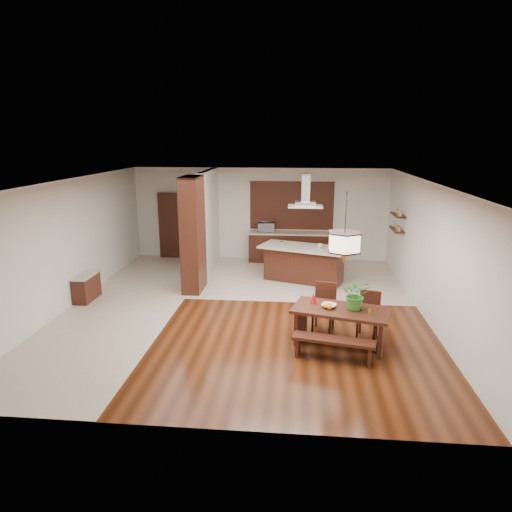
# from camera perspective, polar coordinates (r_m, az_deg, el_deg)

# --- Properties ---
(room_shell) EXTENTS (9.00, 9.04, 2.92)m
(room_shell) POSITION_cam_1_polar(r_m,az_deg,el_deg) (10.00, -1.72, 4.55)
(room_shell) COLOR #351709
(room_shell) RESTS_ON ground
(tile_hallway) EXTENTS (2.50, 9.00, 0.01)m
(tile_hallway) POSITION_cam_1_polar(r_m,az_deg,el_deg) (11.21, -15.80, -5.80)
(tile_hallway) COLOR beige
(tile_hallway) RESTS_ON ground
(tile_kitchen) EXTENTS (5.50, 4.00, 0.01)m
(tile_kitchen) POSITION_cam_1_polar(r_m,az_deg,el_deg) (12.84, 5.28, -2.69)
(tile_kitchen) COLOR beige
(tile_kitchen) RESTS_ON ground
(soffit_band) EXTENTS (8.00, 9.00, 0.02)m
(soffit_band) POSITION_cam_1_polar(r_m,az_deg,el_deg) (9.89, -1.75, 9.25)
(soffit_band) COLOR #432510
(soffit_band) RESTS_ON room_shell
(partition_pier) EXTENTS (0.45, 1.00, 2.90)m
(partition_pier) POSITION_cam_1_polar(r_m,az_deg,el_deg) (11.52, -7.89, 2.66)
(partition_pier) COLOR black
(partition_pier) RESTS_ON ground
(partition_stub) EXTENTS (0.18, 2.40, 2.90)m
(partition_stub) POSITION_cam_1_polar(r_m,az_deg,el_deg) (13.53, -5.88, 4.49)
(partition_stub) COLOR silver
(partition_stub) RESTS_ON ground
(hallway_console) EXTENTS (0.37, 0.88, 0.63)m
(hallway_console) POSITION_cam_1_polar(r_m,az_deg,el_deg) (11.70, -20.42, -3.71)
(hallway_console) COLOR black
(hallway_console) RESTS_ON ground
(hallway_doorway) EXTENTS (1.10, 0.20, 2.10)m
(hallway_doorway) POSITION_cam_1_polar(r_m,az_deg,el_deg) (14.96, -9.93, 3.75)
(hallway_doorway) COLOR black
(hallway_doorway) RESTS_ON ground
(rear_counter) EXTENTS (2.60, 0.62, 0.95)m
(rear_counter) POSITION_cam_1_polar(r_m,az_deg,el_deg) (14.36, 4.36, 1.14)
(rear_counter) COLOR black
(rear_counter) RESTS_ON ground
(kitchen_window) EXTENTS (2.60, 0.08, 1.50)m
(kitchen_window) POSITION_cam_1_polar(r_m,az_deg,el_deg) (14.38, 4.48, 6.32)
(kitchen_window) COLOR #965A2D
(kitchen_window) RESTS_ON room_shell
(shelf_lower) EXTENTS (0.26, 0.90, 0.04)m
(shelf_lower) POSITION_cam_1_polar(r_m,az_deg,el_deg) (12.87, 17.19, 3.17)
(shelf_lower) COLOR black
(shelf_lower) RESTS_ON room_shell
(shelf_upper) EXTENTS (0.26, 0.90, 0.04)m
(shelf_upper) POSITION_cam_1_polar(r_m,az_deg,el_deg) (12.80, 17.32, 4.92)
(shelf_upper) COLOR black
(shelf_upper) RESTS_ON room_shell
(dining_table) EXTENTS (1.92, 1.30, 0.73)m
(dining_table) POSITION_cam_1_polar(r_m,az_deg,el_deg) (8.71, 10.53, -7.68)
(dining_table) COLOR black
(dining_table) RESTS_ON ground
(dining_bench) EXTENTS (1.47, 0.60, 0.40)m
(dining_bench) POSITION_cam_1_polar(r_m,az_deg,el_deg) (8.28, 9.62, -11.41)
(dining_bench) COLOR black
(dining_bench) RESTS_ON ground
(dining_chair_left) EXTENTS (0.52, 0.52, 0.98)m
(dining_chair_left) POSITION_cam_1_polar(r_m,az_deg,el_deg) (9.29, 8.44, -6.45)
(dining_chair_left) COLOR black
(dining_chair_left) RESTS_ON ground
(dining_chair_right) EXTENTS (0.50, 0.50, 0.91)m
(dining_chair_right) POSITION_cam_1_polar(r_m,az_deg,el_deg) (9.18, 13.82, -7.24)
(dining_chair_right) COLOR black
(dining_chair_right) RESTS_ON ground
(pendant_lantern) EXTENTS (0.64, 0.64, 1.31)m
(pendant_lantern) POSITION_cam_1_polar(r_m,az_deg,el_deg) (8.23, 11.07, 3.40)
(pendant_lantern) COLOR #FDEDC2
(pendant_lantern) RESTS_ON room_shell
(foliage_plant) EXTENTS (0.52, 0.45, 0.57)m
(foliage_plant) POSITION_cam_1_polar(r_m,az_deg,el_deg) (8.58, 12.38, -4.73)
(foliage_plant) COLOR #337D29
(foliage_plant) RESTS_ON dining_table
(fruit_bowl) EXTENTS (0.34, 0.34, 0.07)m
(fruit_bowl) POSITION_cam_1_polar(r_m,az_deg,el_deg) (8.66, 9.08, -6.15)
(fruit_bowl) COLOR beige
(fruit_bowl) RESTS_ON dining_table
(napkin_cone) EXTENTS (0.17, 0.17, 0.21)m
(napkin_cone) POSITION_cam_1_polar(r_m,az_deg,el_deg) (8.80, 7.19, -5.22)
(napkin_cone) COLOR #A90C10
(napkin_cone) RESTS_ON dining_table
(gold_ornament) EXTENTS (0.08, 0.08, 0.09)m
(gold_ornament) POSITION_cam_1_polar(r_m,az_deg,el_deg) (8.49, 14.00, -6.76)
(gold_ornament) COLOR gold
(gold_ornament) RESTS_ON dining_table
(kitchen_island) EXTENTS (2.56, 1.74, 0.97)m
(kitchen_island) POSITION_cam_1_polar(r_m,az_deg,el_deg) (12.44, 5.99, -0.91)
(kitchen_island) COLOR black
(kitchen_island) RESTS_ON ground
(range_hood) EXTENTS (0.90, 0.55, 0.87)m
(range_hood) POSITION_cam_1_polar(r_m,az_deg,el_deg) (12.07, 6.24, 8.13)
(range_hood) COLOR silver
(range_hood) RESTS_ON room_shell
(island_cup) EXTENTS (0.17, 0.17, 0.10)m
(island_cup) POSITION_cam_1_polar(r_m,az_deg,el_deg) (12.22, 8.00, 1.29)
(island_cup) COLOR silver
(island_cup) RESTS_ON kitchen_island
(microwave) EXTENTS (0.55, 0.40, 0.28)m
(microwave) POSITION_cam_1_polar(r_m,az_deg,el_deg) (14.28, 1.26, 3.63)
(microwave) COLOR silver
(microwave) RESTS_ON rear_counter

